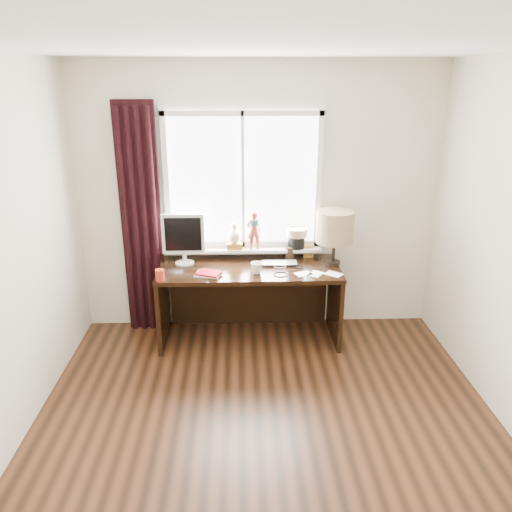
{
  "coord_description": "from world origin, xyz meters",
  "views": [
    {
      "loc": [
        -0.19,
        -2.74,
        2.44
      ],
      "look_at": [
        -0.05,
        1.25,
        1.0
      ],
      "focal_mm": 35.0,
      "sensor_mm": 36.0,
      "label": 1
    }
  ],
  "objects_px": {
    "desk": "(249,287)",
    "table_lamp": "(335,228)",
    "red_cup": "(160,275)",
    "mug": "(257,267)",
    "monitor": "(183,236)",
    "laptop": "(279,263)"
  },
  "relations": [
    {
      "from": "laptop",
      "to": "desk",
      "type": "xyz_separation_m",
      "value": [
        -0.29,
        0.03,
        -0.26
      ]
    },
    {
      "from": "laptop",
      "to": "desk",
      "type": "distance_m",
      "value": 0.39
    },
    {
      "from": "desk",
      "to": "table_lamp",
      "type": "height_order",
      "value": "table_lamp"
    },
    {
      "from": "table_lamp",
      "to": "desk",
      "type": "bearing_deg",
      "value": 177.56
    },
    {
      "from": "mug",
      "to": "monitor",
      "type": "bearing_deg",
      "value": 158.77
    },
    {
      "from": "red_cup",
      "to": "desk",
      "type": "height_order",
      "value": "red_cup"
    },
    {
      "from": "mug",
      "to": "desk",
      "type": "relative_size",
      "value": 0.06
    },
    {
      "from": "mug",
      "to": "desk",
      "type": "bearing_deg",
      "value": 104.7
    },
    {
      "from": "mug",
      "to": "red_cup",
      "type": "distance_m",
      "value": 0.86
    },
    {
      "from": "desk",
      "to": "monitor",
      "type": "distance_m",
      "value": 0.81
    },
    {
      "from": "table_lamp",
      "to": "mug",
      "type": "bearing_deg",
      "value": -164.36
    },
    {
      "from": "laptop",
      "to": "red_cup",
      "type": "distance_m",
      "value": 1.14
    },
    {
      "from": "desk",
      "to": "table_lamp",
      "type": "relative_size",
      "value": 3.27
    },
    {
      "from": "desk",
      "to": "monitor",
      "type": "height_order",
      "value": "monitor"
    },
    {
      "from": "laptop",
      "to": "mug",
      "type": "bearing_deg",
      "value": -136.98
    },
    {
      "from": "mug",
      "to": "red_cup",
      "type": "bearing_deg",
      "value": -169.82
    },
    {
      "from": "red_cup",
      "to": "table_lamp",
      "type": "relative_size",
      "value": 0.2
    },
    {
      "from": "red_cup",
      "to": "table_lamp",
      "type": "distance_m",
      "value": 1.66
    },
    {
      "from": "laptop",
      "to": "mug",
      "type": "relative_size",
      "value": 3.09
    },
    {
      "from": "monitor",
      "to": "table_lamp",
      "type": "height_order",
      "value": "table_lamp"
    },
    {
      "from": "mug",
      "to": "monitor",
      "type": "distance_m",
      "value": 0.76
    },
    {
      "from": "red_cup",
      "to": "laptop",
      "type": "bearing_deg",
      "value": 18.5
    }
  ]
}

